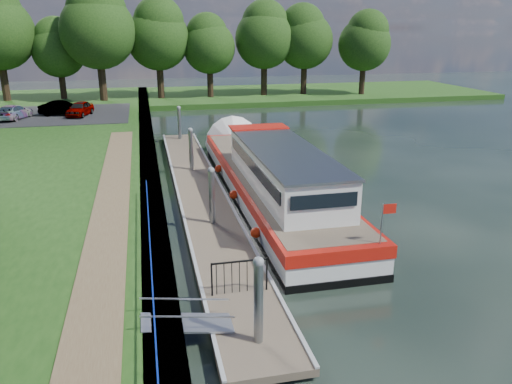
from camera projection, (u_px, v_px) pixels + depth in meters
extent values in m
plane|color=black|center=(254.00, 343.00, 14.32)|extent=(160.00, 160.00, 0.00)
cube|color=#473D2D|center=(150.00, 184.00, 27.55)|extent=(1.10, 90.00, 0.78)
cube|color=#1C4112|center=(257.00, 95.00, 64.90)|extent=(60.00, 18.00, 0.60)
cube|color=brown|center=(108.00, 227.00, 20.55)|extent=(1.60, 40.00, 0.05)
cube|color=black|center=(53.00, 115.00, 46.95)|extent=(14.00, 12.00, 0.06)
cube|color=#0C2DBF|center=(151.00, 260.00, 16.06)|extent=(0.04, 18.00, 0.04)
cube|color=#0C2DBF|center=(152.00, 270.00, 16.17)|extent=(0.03, 18.00, 0.03)
cylinder|color=#0C2DBF|center=(157.00, 367.00, 11.53)|extent=(0.04, 0.04, 0.72)
cylinder|color=#0C2DBF|center=(155.00, 320.00, 13.38)|extent=(0.04, 0.04, 0.72)
cylinder|color=#0C2DBF|center=(152.00, 285.00, 15.24)|extent=(0.04, 0.04, 0.72)
cylinder|color=#0C2DBF|center=(151.00, 257.00, 17.09)|extent=(0.04, 0.04, 0.72)
cylinder|color=#0C2DBF|center=(149.00, 234.00, 18.94)|extent=(0.04, 0.04, 0.72)
cylinder|color=#0C2DBF|center=(148.00, 216.00, 20.79)|extent=(0.04, 0.04, 0.72)
cylinder|color=#0C2DBF|center=(147.00, 201.00, 22.65)|extent=(0.04, 0.04, 0.72)
cylinder|color=#0C2DBF|center=(147.00, 187.00, 24.50)|extent=(0.04, 0.04, 0.72)
cube|color=brown|center=(201.00, 194.00, 26.27)|extent=(2.50, 30.00, 0.24)
cube|color=#9EA0A3|center=(247.00, 322.00, 15.23)|extent=(2.30, 5.00, 0.30)
cube|color=#9EA0A3|center=(211.00, 226.00, 22.64)|extent=(2.30, 5.00, 0.30)
cube|color=#9EA0A3|center=(193.00, 177.00, 30.05)|extent=(2.30, 5.00, 0.30)
cube|color=#9EA0A3|center=(182.00, 147.00, 37.46)|extent=(2.30, 5.00, 0.30)
cube|color=#9EA0A3|center=(223.00, 190.00, 26.47)|extent=(0.12, 30.00, 0.06)
cube|color=#9EA0A3|center=(178.00, 193.00, 25.97)|extent=(0.12, 30.00, 0.06)
cylinder|color=gray|center=(258.00, 319.00, 13.51)|extent=(0.26, 0.26, 3.40)
sphere|color=gray|center=(259.00, 262.00, 12.98)|extent=(0.30, 0.30, 0.30)
cylinder|color=gray|center=(212.00, 208.00, 21.84)|extent=(0.26, 0.26, 3.40)
sphere|color=gray|center=(211.00, 170.00, 21.31)|extent=(0.30, 0.30, 0.30)
cylinder|color=gray|center=(191.00, 158.00, 30.18)|extent=(0.26, 0.26, 3.40)
sphere|color=gray|center=(190.00, 130.00, 29.65)|extent=(0.30, 0.30, 0.30)
cylinder|color=gray|center=(180.00, 130.00, 38.52)|extent=(0.26, 0.26, 3.40)
sphere|color=gray|center=(179.00, 108.00, 37.98)|extent=(0.30, 0.30, 0.30)
cube|color=#A5A8AD|center=(187.00, 323.00, 14.20)|extent=(2.58, 1.00, 0.43)
cube|color=#A5A8AD|center=(188.00, 317.00, 13.60)|extent=(2.58, 0.04, 0.41)
cube|color=#A5A8AD|center=(185.00, 299.00, 14.49)|extent=(2.58, 0.04, 0.41)
cube|color=black|center=(212.00, 280.00, 15.86)|extent=(0.05, 0.05, 1.15)
cube|color=black|center=(267.00, 274.00, 16.24)|extent=(0.05, 0.05, 1.15)
cube|color=black|center=(239.00, 261.00, 15.88)|extent=(1.85, 0.05, 0.05)
cube|color=black|center=(216.00, 279.00, 15.89)|extent=(0.02, 0.02, 1.10)
cube|color=black|center=(224.00, 278.00, 15.94)|extent=(0.02, 0.02, 1.10)
cube|color=black|center=(232.00, 277.00, 15.99)|extent=(0.02, 0.02, 1.10)
cube|color=black|center=(240.00, 277.00, 16.05)|extent=(0.02, 0.02, 1.10)
cube|color=black|center=(247.00, 276.00, 16.10)|extent=(0.02, 0.02, 1.10)
cube|color=black|center=(255.00, 275.00, 16.15)|extent=(0.02, 0.02, 1.10)
cube|color=black|center=(262.00, 274.00, 16.20)|extent=(0.02, 0.02, 1.10)
cube|color=black|center=(270.00, 197.00, 26.54)|extent=(4.00, 20.00, 0.55)
cube|color=silver|center=(270.00, 186.00, 26.35)|extent=(3.96, 19.90, 0.65)
cube|color=#B8160C|center=(270.00, 176.00, 26.17)|extent=(4.04, 20.00, 0.48)
cube|color=brown|center=(270.00, 172.00, 26.10)|extent=(3.68, 19.20, 0.04)
cone|color=silver|center=(234.00, 145.00, 36.00)|extent=(4.00, 1.50, 4.00)
cube|color=silver|center=(283.00, 168.00, 23.51)|extent=(3.00, 11.00, 1.75)
cube|color=gray|center=(283.00, 149.00, 23.22)|extent=(3.10, 11.20, 0.10)
cube|color=black|center=(252.00, 165.00, 23.11)|extent=(0.04, 10.00, 0.55)
cube|color=black|center=(314.00, 161.00, 23.75)|extent=(0.04, 10.00, 0.55)
cube|color=black|center=(257.00, 139.00, 28.57)|extent=(2.60, 0.04, 0.55)
cube|color=black|center=(324.00, 201.00, 18.29)|extent=(2.60, 0.04, 0.55)
cube|color=#B8160C|center=(258.00, 127.00, 28.01)|extent=(3.20, 1.60, 0.06)
cylinder|color=gray|center=(381.00, 224.00, 17.20)|extent=(0.05, 0.05, 1.50)
cube|color=#B8160C|center=(389.00, 209.00, 17.08)|extent=(0.50, 0.02, 0.35)
sphere|color=red|center=(256.00, 233.00, 20.34)|extent=(0.44, 0.44, 0.44)
sphere|color=red|center=(234.00, 195.00, 24.97)|extent=(0.44, 0.44, 0.44)
sphere|color=red|center=(219.00, 169.00, 29.60)|extent=(0.44, 0.44, 0.44)
imported|color=#594C47|center=(285.00, 201.00, 19.00)|extent=(0.59, 0.73, 1.72)
cylinder|color=#332316|center=(5.00, 83.00, 55.52)|extent=(0.83, 0.83, 4.21)
cylinder|color=#332316|center=(63.00, 87.00, 57.42)|extent=(0.70, 0.70, 3.10)
sphere|color=#18350F|center=(59.00, 51.00, 56.18)|extent=(5.85, 5.85, 5.85)
sphere|color=#18350F|center=(56.00, 37.00, 55.84)|extent=(4.65, 4.65, 4.65)
cylinder|color=#332316|center=(103.00, 83.00, 55.88)|extent=(0.84, 0.84, 4.29)
sphere|color=#18350F|center=(98.00, 31.00, 54.16)|extent=(8.10, 8.10, 8.10)
sphere|color=#18350F|center=(96.00, 12.00, 53.67)|extent=(6.44, 6.44, 6.44)
cylinder|color=#332316|center=(161.00, 82.00, 59.16)|extent=(0.79, 0.79, 3.83)
sphere|color=#18350F|center=(158.00, 39.00, 57.62)|extent=(7.24, 7.24, 7.24)
sphere|color=#18350F|center=(159.00, 22.00, 56.89)|extent=(5.75, 5.75, 5.75)
cylinder|color=#332316|center=(210.00, 83.00, 60.24)|extent=(0.72, 0.72, 3.26)
sphere|color=#18350F|center=(209.00, 47.00, 58.93)|extent=(6.16, 6.16, 6.16)
sphere|color=#18350F|center=(207.00, 34.00, 58.64)|extent=(4.89, 4.89, 4.89)
cylinder|color=#332316|center=(264.00, 80.00, 61.84)|extent=(0.78, 0.78, 3.77)
sphere|color=#18350F|center=(264.00, 39.00, 60.33)|extent=(7.13, 7.13, 7.13)
sphere|color=#18350F|center=(265.00, 23.00, 60.02)|extent=(5.66, 5.66, 5.66)
cylinder|color=#332316|center=(304.00, 79.00, 62.96)|extent=(0.77, 0.77, 3.65)
sphere|color=#18350F|center=(305.00, 41.00, 61.50)|extent=(6.89, 6.89, 6.89)
sphere|color=#18350F|center=(302.00, 26.00, 60.90)|extent=(5.47, 5.47, 5.47)
cylinder|color=#332316|center=(362.00, 80.00, 62.75)|extent=(0.74, 0.74, 3.41)
sphere|color=#18350F|center=(364.00, 44.00, 61.39)|extent=(6.43, 6.43, 6.43)
sphere|color=#18350F|center=(368.00, 31.00, 60.73)|extent=(5.11, 5.11, 5.11)
imported|color=#999999|center=(80.00, 109.00, 45.99)|extent=(2.52, 4.15, 1.32)
imported|color=#999999|center=(62.00, 108.00, 46.27)|extent=(4.23, 2.09, 1.33)
imported|color=#999999|center=(14.00, 112.00, 44.40)|extent=(2.89, 4.69, 1.27)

